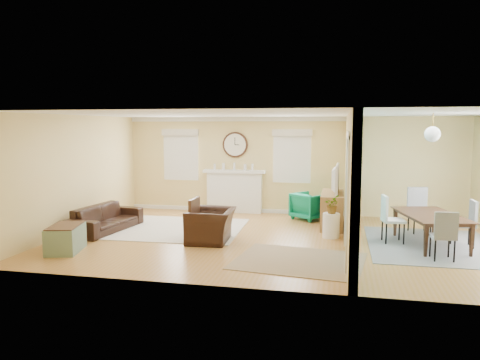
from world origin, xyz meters
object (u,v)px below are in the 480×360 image
at_px(sofa, 106,218).
at_px(dining_table, 432,230).
at_px(green_chair, 309,206).
at_px(credenza, 332,210).
at_px(eames_chair, 211,226).

height_order(sofa, dining_table, dining_table).
xyz_separation_m(sofa, green_chair, (4.40, 2.27, 0.05)).
distance_m(sofa, dining_table, 6.94).
distance_m(credenza, dining_table, 2.43).
height_order(sofa, eames_chair, eames_chair).
xyz_separation_m(green_chair, credenza, (0.58, -0.73, 0.06)).
xyz_separation_m(sofa, credenza, (4.99, 1.54, 0.11)).
bearing_deg(green_chair, credenza, 166.19).
relative_size(eames_chair, dining_table, 0.57).
height_order(eames_chair, credenza, credenza).
bearing_deg(credenza, dining_table, -36.20).
relative_size(sofa, green_chair, 2.63).
distance_m(eames_chair, dining_table, 4.39).
bearing_deg(sofa, dining_table, -82.37).
bearing_deg(green_chair, eames_chair, 94.00).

